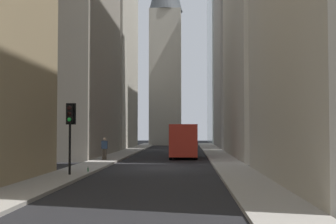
{
  "coord_description": "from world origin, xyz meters",
  "views": [
    {
      "loc": [
        -28.02,
        -1.82,
        2.44
      ],
      "look_at": [
        13.38,
        0.13,
        4.08
      ],
      "focal_mm": 46.86,
      "sensor_mm": 36.0,
      "label": 1
    }
  ],
  "objects_px": {
    "sedan_navy": "(185,145)",
    "discarded_bottle": "(88,170)",
    "traffic_light_foreground": "(70,122)",
    "delivery_truck": "(184,141)",
    "pedestrian": "(105,148)"
  },
  "relations": [
    {
      "from": "pedestrian",
      "to": "discarded_bottle",
      "type": "relative_size",
      "value": 6.22
    },
    {
      "from": "delivery_truck",
      "to": "sedan_navy",
      "type": "xyz_separation_m",
      "value": [
        13.16,
        0.0,
        -0.8
      ]
    },
    {
      "from": "traffic_light_foreground",
      "to": "discarded_bottle",
      "type": "xyz_separation_m",
      "value": [
        1.61,
        -0.57,
        -2.56
      ]
    },
    {
      "from": "pedestrian",
      "to": "discarded_bottle",
      "type": "bearing_deg",
      "value": -174.54
    },
    {
      "from": "delivery_truck",
      "to": "sedan_navy",
      "type": "distance_m",
      "value": 13.18
    },
    {
      "from": "delivery_truck",
      "to": "discarded_bottle",
      "type": "distance_m",
      "value": 14.75
    },
    {
      "from": "traffic_light_foreground",
      "to": "pedestrian",
      "type": "height_order",
      "value": "traffic_light_foreground"
    },
    {
      "from": "sedan_navy",
      "to": "discarded_bottle",
      "type": "bearing_deg",
      "value": 169.39
    },
    {
      "from": "delivery_truck",
      "to": "discarded_bottle",
      "type": "xyz_separation_m",
      "value": [
        -13.8,
        5.05,
        -1.21
      ]
    },
    {
      "from": "sedan_navy",
      "to": "traffic_light_foreground",
      "type": "bearing_deg",
      "value": 168.86
    },
    {
      "from": "delivery_truck",
      "to": "pedestrian",
      "type": "xyz_separation_m",
      "value": [
        -4.6,
        5.93,
        -0.41
      ]
    },
    {
      "from": "delivery_truck",
      "to": "pedestrian",
      "type": "height_order",
      "value": "delivery_truck"
    },
    {
      "from": "traffic_light_foreground",
      "to": "pedestrian",
      "type": "bearing_deg",
      "value": 1.62
    },
    {
      "from": "delivery_truck",
      "to": "pedestrian",
      "type": "distance_m",
      "value": 7.52
    },
    {
      "from": "sedan_navy",
      "to": "traffic_light_foreground",
      "type": "height_order",
      "value": "traffic_light_foreground"
    }
  ]
}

